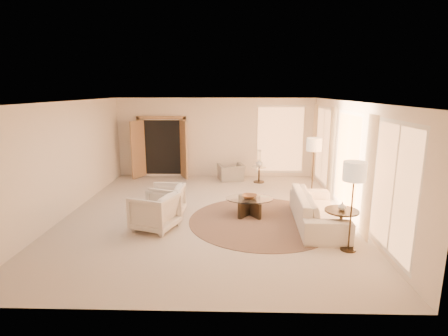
{
  "coord_description": "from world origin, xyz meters",
  "views": [
    {
      "loc": [
        0.64,
        -8.37,
        3.06
      ],
      "look_at": [
        0.4,
        0.4,
        1.1
      ],
      "focal_mm": 28.0,
      "sensor_mm": 36.0,
      "label": 1
    }
  ],
  "objects_px": {
    "armchair_right": "(155,209)",
    "end_table": "(341,220)",
    "coffee_table": "(249,204)",
    "floor_lamp_near": "(314,147)",
    "bowl": "(250,197)",
    "armchair_left": "(166,199)",
    "accent_chair": "(231,170)",
    "sofa": "(318,209)",
    "end_vase": "(342,206)",
    "side_table": "(259,173)",
    "side_vase": "(259,163)",
    "floor_lamp_far": "(354,176)"
  },
  "relations": [
    {
      "from": "armchair_right",
      "to": "end_table",
      "type": "distance_m",
      "value": 4.01
    },
    {
      "from": "coffee_table",
      "to": "floor_lamp_near",
      "type": "height_order",
      "value": "floor_lamp_near"
    },
    {
      "from": "armchair_right",
      "to": "bowl",
      "type": "height_order",
      "value": "armchair_right"
    },
    {
      "from": "armchair_left",
      "to": "end_table",
      "type": "relative_size",
      "value": 1.23
    },
    {
      "from": "accent_chair",
      "to": "floor_lamp_near",
      "type": "bearing_deg",
      "value": 123.75
    },
    {
      "from": "sofa",
      "to": "armchair_left",
      "type": "xyz_separation_m",
      "value": [
        -3.61,
        0.51,
        0.06
      ]
    },
    {
      "from": "floor_lamp_near",
      "to": "end_vase",
      "type": "distance_m",
      "value": 2.95
    },
    {
      "from": "end_table",
      "to": "sofa",
      "type": "bearing_deg",
      "value": 108.54
    },
    {
      "from": "side_table",
      "to": "side_vase",
      "type": "bearing_deg",
      "value": 63.43
    },
    {
      "from": "coffee_table",
      "to": "bowl",
      "type": "distance_m",
      "value": 0.21
    },
    {
      "from": "armchair_right",
      "to": "accent_chair",
      "type": "xyz_separation_m",
      "value": [
        1.67,
        4.42,
        -0.08
      ]
    },
    {
      "from": "armchair_left",
      "to": "coffee_table",
      "type": "distance_m",
      "value": 2.07
    },
    {
      "from": "end_vase",
      "to": "side_vase",
      "type": "distance_m",
      "value": 4.83
    },
    {
      "from": "sofa",
      "to": "end_vase",
      "type": "height_order",
      "value": "end_vase"
    },
    {
      "from": "sofa",
      "to": "bowl",
      "type": "xyz_separation_m",
      "value": [
        -1.55,
        0.61,
        0.11
      ]
    },
    {
      "from": "armchair_left",
      "to": "accent_chair",
      "type": "xyz_separation_m",
      "value": [
        1.58,
        3.55,
        -0.05
      ]
    },
    {
      "from": "end_table",
      "to": "side_vase",
      "type": "relative_size",
      "value": 2.66
    },
    {
      "from": "floor_lamp_far",
      "to": "floor_lamp_near",
      "type": "bearing_deg",
      "value": 90.0
    },
    {
      "from": "armchair_right",
      "to": "floor_lamp_near",
      "type": "relative_size",
      "value": 0.52
    },
    {
      "from": "end_table",
      "to": "end_vase",
      "type": "xyz_separation_m",
      "value": [
        0.0,
        0.0,
        0.29
      ]
    },
    {
      "from": "end_table",
      "to": "side_vase",
      "type": "height_order",
      "value": "side_vase"
    },
    {
      "from": "armchair_left",
      "to": "side_vase",
      "type": "bearing_deg",
      "value": 144.61
    },
    {
      "from": "accent_chair",
      "to": "bowl",
      "type": "relative_size",
      "value": 2.34
    },
    {
      "from": "armchair_right",
      "to": "side_vase",
      "type": "distance_m",
      "value": 4.91
    },
    {
      "from": "sofa",
      "to": "accent_chair",
      "type": "height_order",
      "value": "accent_chair"
    },
    {
      "from": "accent_chair",
      "to": "side_vase",
      "type": "xyz_separation_m",
      "value": [
        0.95,
        -0.27,
        0.3
      ]
    },
    {
      "from": "armchair_right",
      "to": "end_vase",
      "type": "height_order",
      "value": "armchair_right"
    },
    {
      "from": "armchair_right",
      "to": "bowl",
      "type": "xyz_separation_m",
      "value": [
        2.16,
        0.97,
        0.02
      ]
    },
    {
      "from": "armchair_right",
      "to": "end_table",
      "type": "xyz_separation_m",
      "value": [
        3.98,
        -0.48,
        -0.01
      ]
    },
    {
      "from": "coffee_table",
      "to": "side_vase",
      "type": "relative_size",
      "value": 4.68
    },
    {
      "from": "armchair_left",
      "to": "floor_lamp_far",
      "type": "relative_size",
      "value": 0.48
    },
    {
      "from": "floor_lamp_far",
      "to": "side_vase",
      "type": "height_order",
      "value": "floor_lamp_far"
    },
    {
      "from": "bowl",
      "to": "armchair_left",
      "type": "bearing_deg",
      "value": -177.29
    },
    {
      "from": "accent_chair",
      "to": "floor_lamp_near",
      "type": "xyz_separation_m",
      "value": [
        2.34,
        -2.06,
        1.12
      ]
    },
    {
      "from": "sofa",
      "to": "floor_lamp_far",
      "type": "relative_size",
      "value": 1.43
    },
    {
      "from": "armchair_right",
      "to": "bowl",
      "type": "relative_size",
      "value": 2.51
    },
    {
      "from": "side_vase",
      "to": "end_vase",
      "type": "bearing_deg",
      "value": -73.58
    },
    {
      "from": "side_table",
      "to": "armchair_left",
      "type": "bearing_deg",
      "value": -127.62
    },
    {
      "from": "armchair_right",
      "to": "floor_lamp_far",
      "type": "distance_m",
      "value": 4.25
    },
    {
      "from": "coffee_table",
      "to": "end_table",
      "type": "height_order",
      "value": "end_table"
    },
    {
      "from": "accent_chair",
      "to": "floor_lamp_far",
      "type": "distance_m",
      "value": 5.98
    },
    {
      "from": "sofa",
      "to": "floor_lamp_far",
      "type": "distance_m",
      "value": 1.77
    },
    {
      "from": "side_table",
      "to": "floor_lamp_far",
      "type": "height_order",
      "value": "floor_lamp_far"
    },
    {
      "from": "floor_lamp_near",
      "to": "coffee_table",
      "type": "bearing_deg",
      "value": -143.0
    },
    {
      "from": "armchair_left",
      "to": "bowl",
      "type": "relative_size",
      "value": 2.32
    },
    {
      "from": "armchair_left",
      "to": "bowl",
      "type": "distance_m",
      "value": 2.07
    },
    {
      "from": "side_table",
      "to": "end_vase",
      "type": "bearing_deg",
      "value": -73.58
    },
    {
      "from": "side_table",
      "to": "accent_chair",
      "type": "bearing_deg",
      "value": 164.05
    },
    {
      "from": "end_table",
      "to": "end_vase",
      "type": "bearing_deg",
      "value": 90.0
    },
    {
      "from": "side_table",
      "to": "end_vase",
      "type": "distance_m",
      "value": 4.85
    }
  ]
}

